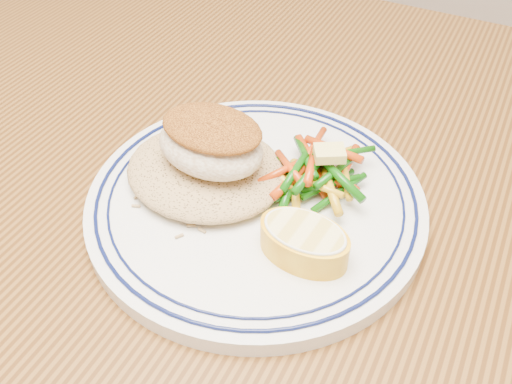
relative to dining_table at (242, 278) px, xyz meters
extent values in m
cube|color=#4A2A0E|center=(0.00, 0.00, 0.08)|extent=(1.50, 0.90, 0.04)
cylinder|color=#4A2A0E|center=(-0.68, 0.38, -0.30)|extent=(0.07, 0.07, 0.71)
cylinder|color=silver|center=(0.01, 0.00, 0.10)|extent=(0.29, 0.29, 0.01)
torus|color=#0A113F|center=(0.01, 0.00, 0.11)|extent=(0.27, 0.27, 0.00)
torus|color=#0A113F|center=(0.01, 0.00, 0.11)|extent=(0.25, 0.25, 0.00)
ellipsoid|color=#A58352|center=(-0.04, 0.00, 0.13)|extent=(0.14, 0.12, 0.03)
ellipsoid|color=beige|center=(-0.03, 0.00, 0.15)|extent=(0.10, 0.07, 0.04)
ellipsoid|color=#945217|center=(-0.03, 0.01, 0.17)|extent=(0.09, 0.07, 0.02)
cylinder|color=#B93609|center=(0.05, 0.04, 0.12)|extent=(0.04, 0.04, 0.01)
cylinder|color=#0F500A|center=(0.05, 0.03, 0.12)|extent=(0.05, 0.03, 0.01)
cylinder|color=#0F500A|center=(0.04, 0.02, 0.12)|extent=(0.04, 0.05, 0.01)
cylinder|color=gold|center=(0.04, 0.02, 0.12)|extent=(0.03, 0.06, 0.01)
cylinder|color=#0F500A|center=(0.08, 0.03, 0.12)|extent=(0.03, 0.06, 0.01)
cylinder|color=#0F500A|center=(0.06, 0.04, 0.12)|extent=(0.03, 0.06, 0.01)
cylinder|color=#0F500A|center=(0.03, 0.04, 0.12)|extent=(0.06, 0.01, 0.01)
cylinder|color=#B93609|center=(0.06, 0.05, 0.12)|extent=(0.05, 0.03, 0.01)
cylinder|color=gold|center=(0.03, 0.03, 0.12)|extent=(0.05, 0.01, 0.01)
cylinder|color=#B93609|center=(0.02, 0.02, 0.12)|extent=(0.05, 0.03, 0.01)
cylinder|color=#0F500A|center=(0.04, 0.02, 0.12)|extent=(0.02, 0.05, 0.01)
cylinder|color=#0F500A|center=(0.03, 0.03, 0.12)|extent=(0.06, 0.03, 0.01)
cylinder|color=gold|center=(0.02, 0.03, 0.12)|extent=(0.04, 0.03, 0.01)
cylinder|color=#B93609|center=(0.05, 0.05, 0.12)|extent=(0.01, 0.05, 0.01)
cylinder|color=#0F500A|center=(0.07, 0.04, 0.12)|extent=(0.04, 0.04, 0.01)
cylinder|color=#B93609|center=(0.04, 0.02, 0.13)|extent=(0.02, 0.05, 0.01)
cylinder|color=gold|center=(0.05, 0.06, 0.13)|extent=(0.04, 0.05, 0.01)
cylinder|color=gold|center=(0.08, 0.04, 0.13)|extent=(0.03, 0.04, 0.01)
cylinder|color=gold|center=(0.07, 0.02, 0.13)|extent=(0.04, 0.05, 0.01)
cylinder|color=#B93609|center=(0.07, 0.06, 0.13)|extent=(0.01, 0.05, 0.01)
cylinder|color=#B93609|center=(0.04, 0.07, 0.13)|extent=(0.01, 0.06, 0.01)
cylinder|color=#B93609|center=(0.04, 0.05, 0.13)|extent=(0.05, 0.04, 0.01)
cylinder|color=#B93609|center=(0.03, 0.03, 0.13)|extent=(0.03, 0.05, 0.01)
cylinder|color=gold|center=(0.06, 0.02, 0.13)|extent=(0.05, 0.02, 0.01)
cylinder|color=#0F500A|center=(0.04, 0.05, 0.13)|extent=(0.04, 0.05, 0.01)
cylinder|color=#0F500A|center=(0.04, 0.03, 0.13)|extent=(0.01, 0.05, 0.01)
cylinder|color=#0F500A|center=(0.07, 0.05, 0.13)|extent=(0.02, 0.06, 0.01)
cylinder|color=#B93609|center=(0.03, 0.03, 0.13)|extent=(0.04, 0.04, 0.01)
cylinder|color=#B93609|center=(0.06, 0.07, 0.13)|extent=(0.06, 0.02, 0.01)
cylinder|color=#0F500A|center=(0.06, 0.07, 0.13)|extent=(0.05, 0.04, 0.01)
cylinder|color=#B93609|center=(0.05, 0.04, 0.13)|extent=(0.02, 0.05, 0.01)
cylinder|color=#0F500A|center=(0.07, 0.04, 0.13)|extent=(0.06, 0.04, 0.02)
cylinder|color=#0F500A|center=(0.05, 0.03, 0.13)|extent=(0.01, 0.06, 0.01)
cube|color=#ECDE73|center=(0.06, 0.04, 0.15)|extent=(0.03, 0.03, 0.01)
torus|color=white|center=(0.07, -0.04, 0.14)|extent=(0.07, 0.07, 0.00)
camera|label=1|loc=(0.17, -0.31, 0.44)|focal=40.00mm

